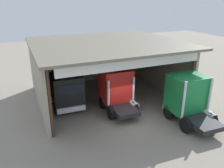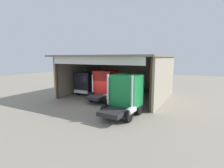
{
  "view_description": "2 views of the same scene",
  "coord_description": "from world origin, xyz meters",
  "px_view_note": "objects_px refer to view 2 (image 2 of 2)",
  "views": [
    {
      "loc": [
        -7.57,
        -13.94,
        9.12
      ],
      "look_at": [
        0.0,
        3.62,
        1.83
      ],
      "focal_mm": 36.53,
      "sensor_mm": 36.0,
      "label": 1
    },
    {
      "loc": [
        10.39,
        -15.81,
        5.18
      ],
      "look_at": [
        0.0,
        3.62,
        1.83
      ],
      "focal_mm": 28.22,
      "sensor_mm": 36.0,
      "label": 2
    }
  ],
  "objects_px": {
    "truck_black_center_bay": "(88,82)",
    "truck_green_center_left_bay": "(125,94)",
    "oil_drum": "(139,89)",
    "tool_cart": "(141,89)",
    "truck_red_left_bay": "(105,85)"
  },
  "relations": [
    {
      "from": "oil_drum",
      "to": "truck_black_center_bay",
      "type": "bearing_deg",
      "value": -138.79
    },
    {
      "from": "truck_red_left_bay",
      "to": "truck_black_center_bay",
      "type": "bearing_deg",
      "value": 157.31
    },
    {
      "from": "truck_black_center_bay",
      "to": "truck_red_left_bay",
      "type": "bearing_deg",
      "value": 156.88
    },
    {
      "from": "truck_green_center_left_bay",
      "to": "oil_drum",
      "type": "height_order",
      "value": "truck_green_center_left_bay"
    },
    {
      "from": "truck_black_center_bay",
      "to": "oil_drum",
      "type": "xyz_separation_m",
      "value": [
        5.72,
        5.01,
        -1.25
      ]
    },
    {
      "from": "truck_green_center_left_bay",
      "to": "tool_cart",
      "type": "distance_m",
      "value": 10.74
    },
    {
      "from": "oil_drum",
      "to": "truck_green_center_left_bay",
      "type": "bearing_deg",
      "value": -77.01
    },
    {
      "from": "truck_red_left_bay",
      "to": "oil_drum",
      "type": "relative_size",
      "value": 4.61
    },
    {
      "from": "truck_green_center_left_bay",
      "to": "truck_red_left_bay",
      "type": "bearing_deg",
      "value": 141.0
    },
    {
      "from": "truck_red_left_bay",
      "to": "tool_cart",
      "type": "distance_m",
      "value": 7.18
    },
    {
      "from": "truck_green_center_left_bay",
      "to": "tool_cart",
      "type": "xyz_separation_m",
      "value": [
        -1.95,
        10.47,
        -1.4
      ]
    },
    {
      "from": "truck_red_left_bay",
      "to": "oil_drum",
      "type": "height_order",
      "value": "truck_red_left_bay"
    },
    {
      "from": "truck_black_center_bay",
      "to": "truck_green_center_left_bay",
      "type": "distance_m",
      "value": 9.9
    },
    {
      "from": "truck_green_center_left_bay",
      "to": "tool_cart",
      "type": "height_order",
      "value": "truck_green_center_left_bay"
    },
    {
      "from": "truck_green_center_left_bay",
      "to": "oil_drum",
      "type": "xyz_separation_m",
      "value": [
        -2.45,
        10.61,
        -1.44
      ]
    }
  ]
}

